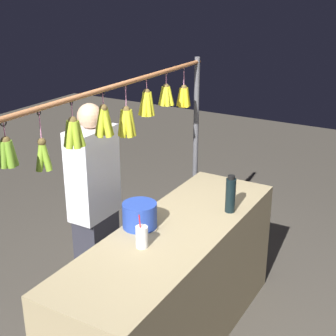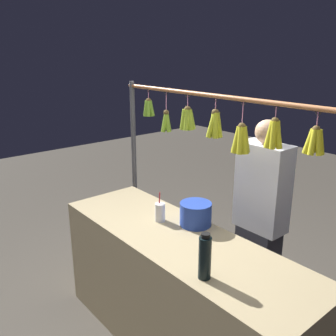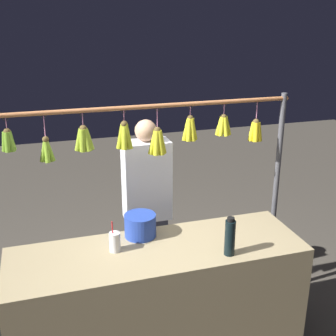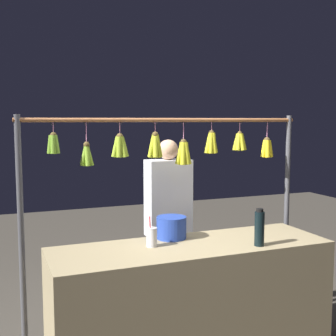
{
  "view_description": "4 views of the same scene",
  "coord_description": "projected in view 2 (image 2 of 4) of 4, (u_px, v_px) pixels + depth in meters",
  "views": [
    {
      "loc": [
        2.46,
        1.39,
        2.4
      ],
      "look_at": [
        0.07,
        0.0,
        1.34
      ],
      "focal_mm": 52.61,
      "sensor_mm": 36.0,
      "label": 1
    },
    {
      "loc": [
        -1.67,
        1.49,
        2.08
      ],
      "look_at": [
        0.12,
        0.0,
        1.34
      ],
      "focal_mm": 40.01,
      "sensor_mm": 36.0,
      "label": 2
    },
    {
      "loc": [
        0.69,
        2.51,
        2.41
      ],
      "look_at": [
        -0.07,
        0.0,
        1.47
      ],
      "focal_mm": 46.59,
      "sensor_mm": 36.0,
      "label": 3
    },
    {
      "loc": [
        1.31,
        2.82,
        1.78
      ],
      "look_at": [
        0.18,
        0.0,
        1.45
      ],
      "focal_mm": 47.41,
      "sensor_mm": 36.0,
      "label": 4
    }
  ],
  "objects": [
    {
      "name": "water_bottle",
      "position": [
        205.0,
        257.0,
        2.01
      ],
      "size": [
        0.07,
        0.07,
        0.27
      ],
      "color": "black",
      "rests_on": "market_counter"
    },
    {
      "name": "display_rack",
      "position": [
        229.0,
        158.0,
        2.59
      ],
      "size": [
        2.34,
        0.13,
        1.82
      ],
      "color": "#4C4C51",
      "rests_on": "ground"
    },
    {
      "name": "market_counter",
      "position": [
        179.0,
        294.0,
        2.63
      ],
      "size": [
        2.03,
        0.64,
        0.89
      ],
      "primitive_type": "cube",
      "color": "tan",
      "rests_on": "ground"
    },
    {
      "name": "vendor_person",
      "position": [
        260.0,
        224.0,
        2.89
      ],
      "size": [
        0.38,
        0.21,
        1.61
      ],
      "color": "#2D2D38",
      "rests_on": "ground"
    },
    {
      "name": "drink_cup",
      "position": [
        160.0,
        212.0,
        2.72
      ],
      "size": [
        0.08,
        0.08,
        0.22
      ],
      "color": "silver",
      "rests_on": "market_counter"
    },
    {
      "name": "blue_bucket",
      "position": [
        196.0,
        214.0,
        2.65
      ],
      "size": [
        0.23,
        0.23,
        0.17
      ],
      "primitive_type": "cylinder",
      "color": "#2542A6",
      "rests_on": "market_counter"
    }
  ]
}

